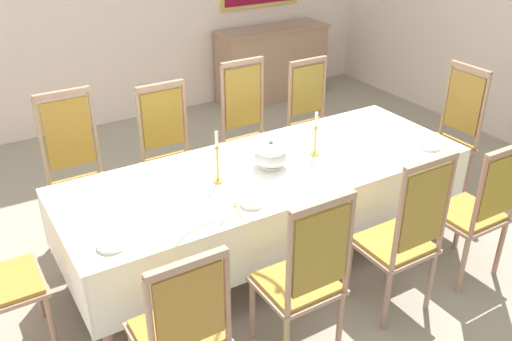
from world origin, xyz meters
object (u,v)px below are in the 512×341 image
chair_south_d (477,209)px  bowl_near_right (252,202)px  dining_table (268,177)px  chair_north_c (250,130)px  bowl_far_left (112,244)px  candlestick_west (217,162)px  candlestick_east (315,138)px  chair_head_east (450,133)px  chair_south_b (305,276)px  sideboard (272,64)px  chair_north_b (171,152)px  chair_south_a (182,329)px  bowl_near_left (430,145)px  chair_south_c (403,235)px  spoon_secondary (236,206)px  chair_north_d (314,118)px  soup_tureen (271,155)px  chair_north_a (78,172)px  spoon_primary (437,143)px

chair_south_d → bowl_near_right: size_ratio=7.15×
dining_table → chair_north_c: chair_north_c is taller
chair_north_c → bowl_far_left: chair_north_c is taller
candlestick_west → bowl_far_left: (-0.84, -0.35, -0.13)m
candlestick_east → chair_head_east: bearing=0.0°
chair_south_b → candlestick_east: chair_south_b is taller
bowl_near_right → sideboard: sideboard is taller
chair_south_d → candlestick_east: candlestick_east is taller
chair_north_b → bowl_far_left: bearing=55.2°
chair_south_a → bowl_near_left: bearing=13.9°
chair_south_a → chair_south_c: bearing=-0.3°
chair_south_d → spoon_secondary: (-1.54, 0.58, 0.20)m
candlestick_east → bowl_far_left: (-1.63, -0.35, -0.11)m
chair_head_east → chair_north_c: bearing=57.4°
bowl_near_right → chair_north_d: bearing=41.9°
chair_north_b → bowl_near_right: size_ratio=7.53×
chair_north_d → soup_tureen: (-1.07, -0.92, 0.28)m
chair_south_b → chair_head_east: bearing=22.8°
bowl_near_right → sideboard: 3.92m
dining_table → sideboard: bearing=56.9°
soup_tureen → candlestick_east: size_ratio=0.74×
chair_north_b → chair_north_d: size_ratio=1.02×
chair_south_c → chair_north_b: bearing=111.9°
chair_north_a → sideboard: bearing=-146.9°
chair_south_b → bowl_near_left: size_ratio=7.52×
chair_north_b → soup_tureen: 1.03m
dining_table → spoon_secondary: 0.57m
chair_south_c → bowl_near_left: 1.00m
bowl_far_left → sideboard: (3.09, 3.20, -0.31)m
chair_head_east → bowl_far_left: size_ratio=7.09×
chair_south_b → spoon_primary: chair_south_b is taller
chair_north_c → spoon_secondary: (-0.85, -1.27, 0.16)m
chair_north_b → chair_south_c: 2.00m
chair_north_c → chair_north_d: bearing=179.5°
chair_north_b → chair_south_d: size_ratio=1.05×
candlestick_west → chair_south_c: bearing=-49.5°
candlestick_west → sideboard: 3.66m
chair_north_c → candlestick_east: chair_north_c is taller
chair_north_d → candlestick_east: 1.20m
spoon_secondary → soup_tureen: bearing=50.9°
bowl_far_left → spoon_primary: bowl_far_left is taller
chair_north_b → soup_tureen: chair_north_b is taller
bowl_near_left → sideboard: sideboard is taller
chair_south_a → chair_south_c: (1.49, -0.01, 0.04)m
dining_table → bowl_far_left: 1.28m
sideboard → bowl_near_left: bearing=78.4°
chair_south_a → chair_south_d: chair_south_d is taller
chair_north_d → chair_head_east: chair_head_east is taller
dining_table → chair_north_b: 0.99m
chair_south_a → chair_north_c: chair_north_c is taller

